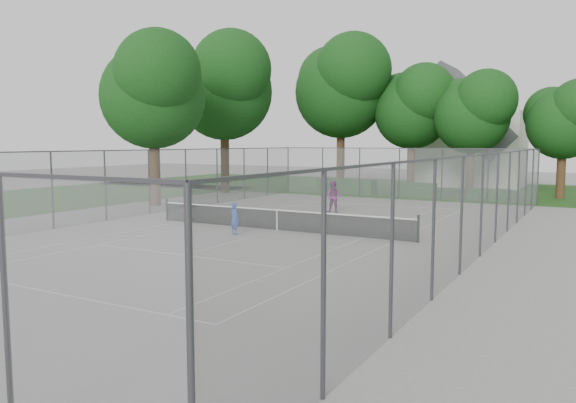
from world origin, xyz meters
The scene contains 17 objects.
ground centered at (0.00, 0.00, 0.00)m, with size 120.00×120.00×0.00m, color slate.
grass_far centered at (0.00, 26.00, 0.00)m, with size 60.00×20.00×0.00m, color #1A4313.
court_markings centered at (0.00, 0.00, 0.01)m, with size 11.03×23.83×0.01m.
tennis_net centered at (0.00, 0.00, 0.51)m, with size 12.87×0.10×1.10m.
perimeter_fence centered at (0.00, 0.00, 1.81)m, with size 18.08×34.08×3.52m.
tree_far_left centered at (-6.76, 22.17, 8.74)m, with size 8.84×8.07×12.71m.
tree_far_midleft centered at (-1.01, 23.23, 6.92)m, with size 7.00×6.39×10.07m.
tree_far_midright centered at (3.91, 21.99, 6.29)m, with size 6.37×5.82×9.16m.
tree_far_right centered at (10.05, 22.07, 5.62)m, with size 5.70×5.20×8.19m.
tree_side_back centered at (-12.98, 14.18, 8.37)m, with size 8.47×7.73×12.18m.
tree_side_front centered at (-11.48, 4.73, 7.21)m, with size 7.30×6.66×10.49m.
hedge_left centered at (-4.51, 18.19, 0.56)m, with size 4.45×1.34×1.11m, color #1A4415.
hedge_mid centered at (0.64, 18.53, 0.50)m, with size 3.16×0.90×0.99m, color #1A4415.
hedge_right centered at (5.92, 18.18, 0.39)m, with size 2.63×0.96×0.79m, color #1A4415.
house centered at (2.09, 31.08, 4.39)m, with size 8.76×6.79×10.90m.
girl_player centered at (-0.95, -1.91, 0.69)m, with size 0.50×0.33×1.38m, color #2C46A7.
woman_player centered at (-0.40, 6.90, 0.89)m, with size 0.87×0.68×1.79m, color #742665.
Camera 1 is at (12.56, -21.30, 3.89)m, focal length 35.00 mm.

